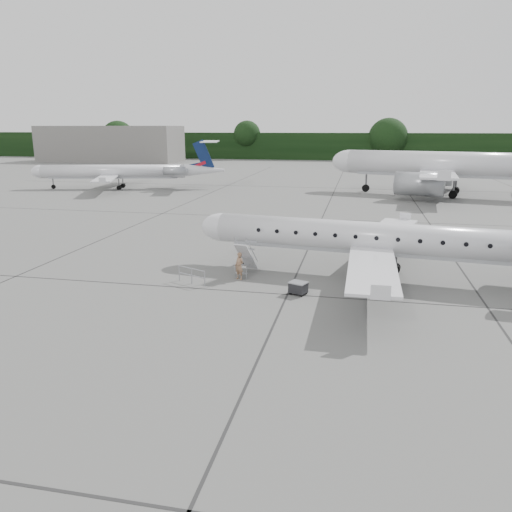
# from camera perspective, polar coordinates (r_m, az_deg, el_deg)

# --- Properties ---
(ground) EXTENTS (320.00, 320.00, 0.00)m
(ground) POSITION_cam_1_polar(r_m,az_deg,el_deg) (26.65, 9.26, -6.74)
(ground) COLOR slate
(ground) RESTS_ON ground
(treeline) EXTENTS (260.00, 4.00, 8.00)m
(treeline) POSITION_cam_1_polar(r_m,az_deg,el_deg) (154.96, 11.73, 12.13)
(treeline) COLOR black
(treeline) RESTS_ON ground
(terminal_building) EXTENTS (40.00, 14.00, 10.00)m
(terminal_building) POSITION_cam_1_polar(r_m,az_deg,el_deg) (152.40, -16.30, 12.20)
(terminal_building) COLOR slate
(terminal_building) RESTS_ON ground
(main_regional_jet) EXTENTS (30.68, 23.85, 7.26)m
(main_regional_jet) POSITION_cam_1_polar(r_m,az_deg,el_deg) (33.06, 14.13, 3.70)
(main_regional_jet) COLOR silver
(main_regional_jet) RESTS_ON ground
(airstair) EXTENTS (1.14, 2.41, 2.27)m
(airstair) POSITION_cam_1_polar(r_m,az_deg,el_deg) (33.27, -1.11, -0.19)
(airstair) COLOR silver
(airstair) RESTS_ON ground
(passenger) EXTENTS (0.78, 0.70, 1.80)m
(passenger) POSITION_cam_1_polar(r_m,az_deg,el_deg) (32.15, -1.92, -1.16)
(passenger) COLOR #8B664B
(passenger) RESTS_ON ground
(safety_railing) EXTENTS (2.03, 0.99, 1.00)m
(safety_railing) POSITION_cam_1_polar(r_m,az_deg,el_deg) (31.61, -7.36, -2.30)
(safety_railing) COLOR #999BA1
(safety_railing) RESTS_ON ground
(baggage_cart) EXTENTS (1.17, 1.07, 0.82)m
(baggage_cart) POSITION_cam_1_polar(r_m,az_deg,el_deg) (29.52, 4.85, -3.63)
(baggage_cart) COLOR black
(baggage_cart) RESTS_ON ground
(bg_narrowbody) EXTENTS (39.64, 32.39, 12.50)m
(bg_narrowbody) POSITION_cam_1_polar(r_m,az_deg,el_deg) (76.84, 20.80, 11.09)
(bg_narrowbody) COLOR silver
(bg_narrowbody) RESTS_ON ground
(bg_regional_left) EXTENTS (33.07, 27.02, 7.62)m
(bg_regional_left) POSITION_cam_1_polar(r_m,az_deg,el_deg) (83.79, -16.03, 10.00)
(bg_regional_left) COLOR silver
(bg_regional_left) RESTS_ON ground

